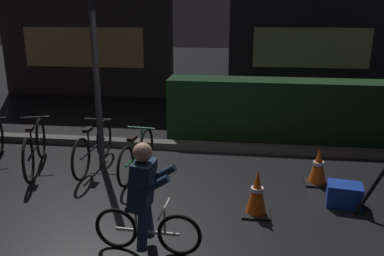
# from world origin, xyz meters

# --- Properties ---
(ground_plane) EXTENTS (40.00, 40.00, 0.00)m
(ground_plane) POSITION_xyz_m (0.00, 0.00, 0.00)
(ground_plane) COLOR black
(sidewalk_curb) EXTENTS (12.00, 0.24, 0.12)m
(sidewalk_curb) POSITION_xyz_m (0.00, 2.20, 0.06)
(sidewalk_curb) COLOR #56544F
(sidewalk_curb) RESTS_ON ground
(hedge_row) EXTENTS (4.80, 0.70, 1.17)m
(hedge_row) POSITION_xyz_m (1.80, 3.10, 0.58)
(hedge_row) COLOR #19381C
(hedge_row) RESTS_ON ground
(storefront_left) EXTENTS (4.95, 0.54, 4.27)m
(storefront_left) POSITION_xyz_m (-3.65, 6.50, 2.12)
(storefront_left) COLOR #383330
(storefront_left) RESTS_ON ground
(storefront_right) EXTENTS (4.56, 0.54, 4.89)m
(storefront_right) POSITION_xyz_m (2.69, 7.20, 2.43)
(storefront_right) COLOR #262328
(storefront_right) RESTS_ON ground
(street_post) EXTENTS (0.10, 0.10, 2.68)m
(street_post) POSITION_xyz_m (-1.39, 1.20, 1.34)
(street_post) COLOR #2D2D33
(street_post) RESTS_ON ground
(parked_bike_left_mid) EXTENTS (0.60, 1.68, 0.80)m
(parked_bike_left_mid) POSITION_xyz_m (-2.39, 0.92, 0.36)
(parked_bike_left_mid) COLOR black
(parked_bike_left_mid) RESTS_ON ground
(parked_bike_center_left) EXTENTS (0.46, 1.65, 0.76)m
(parked_bike_center_left) POSITION_xyz_m (-1.49, 1.11, 0.34)
(parked_bike_center_left) COLOR black
(parked_bike_center_left) RESTS_ON ground
(parked_bike_center_right) EXTENTS (0.46, 1.51, 0.70)m
(parked_bike_center_right) POSITION_xyz_m (-0.72, 0.94, 0.32)
(parked_bike_center_right) COLOR black
(parked_bike_center_right) RESTS_ON ground
(traffic_cone_near) EXTENTS (0.36, 0.36, 0.60)m
(traffic_cone_near) POSITION_xyz_m (1.12, -0.10, 0.29)
(traffic_cone_near) COLOR black
(traffic_cone_near) RESTS_ON ground
(traffic_cone_far) EXTENTS (0.36, 0.36, 0.55)m
(traffic_cone_far) POSITION_xyz_m (2.04, 0.96, 0.27)
(traffic_cone_far) COLOR black
(traffic_cone_far) RESTS_ON ground
(blue_crate) EXTENTS (0.48, 0.38, 0.30)m
(blue_crate) POSITION_xyz_m (2.28, 0.30, 0.15)
(blue_crate) COLOR #193DB7
(blue_crate) RESTS_ON ground
(cyclist) EXTENTS (1.19, 0.54, 1.25)m
(cyclist) POSITION_xyz_m (-0.08, -1.06, 0.63)
(cyclist) COLOR black
(cyclist) RESTS_ON ground
(closed_umbrella) EXTENTS (0.40, 0.06, 0.80)m
(closed_umbrella) POSITION_xyz_m (2.55, 0.05, 0.40)
(closed_umbrella) COLOR black
(closed_umbrella) RESTS_ON ground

